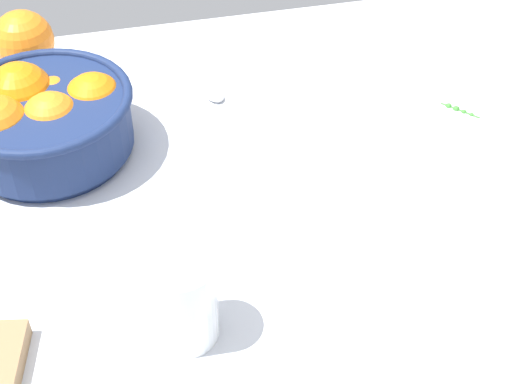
# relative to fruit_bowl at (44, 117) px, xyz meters

# --- Properties ---
(ground_plane) EXTENTS (1.38, 1.09, 0.03)m
(ground_plane) POSITION_rel_fruit_bowl_xyz_m (0.20, -0.26, -0.07)
(ground_plane) COLOR silver
(fruit_bowl) EXTENTS (0.22, 0.22, 0.11)m
(fruit_bowl) POSITION_rel_fruit_bowl_xyz_m (0.00, 0.00, 0.00)
(fruit_bowl) COLOR navy
(fruit_bowl) RESTS_ON ground_plane
(second_glass) EXTENTS (0.07, 0.07, 0.10)m
(second_glass) POSITION_rel_fruit_bowl_xyz_m (0.12, -0.32, -0.01)
(second_glass) COLOR white
(second_glass) RESTS_ON ground_plane
(loose_orange_4) EXTENTS (0.09, 0.09, 0.09)m
(loose_orange_4) POSITION_rel_fruit_bowl_xyz_m (-0.03, 0.21, -0.01)
(loose_orange_4) COLOR orange
(loose_orange_4) RESTS_ON ground_plane
(spoon) EXTENTS (0.06, 0.16, 0.01)m
(spoon) POSITION_rel_fruit_bowl_xyz_m (0.21, 0.10, -0.05)
(spoon) COLOR silver
(spoon) RESTS_ON ground_plane
(herb_sprig_0) EXTENTS (0.04, 0.05, 0.01)m
(herb_sprig_0) POSITION_rel_fruit_bowl_xyz_m (0.54, -0.04, -0.05)
(herb_sprig_0) COLOR #3B8331
(herb_sprig_0) RESTS_ON ground_plane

